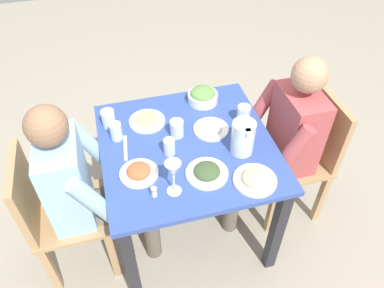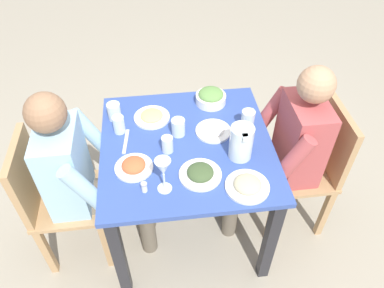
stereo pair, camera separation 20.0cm
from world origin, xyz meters
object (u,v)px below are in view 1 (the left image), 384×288
Objects in this scene: dining_table at (187,160)px; diner_far at (88,186)px; water_pitcher at (243,137)px; salt_shaker at (154,192)px; plate_dolmas at (207,172)px; plate_beans at (255,179)px; wine_glass at (173,171)px; water_glass_near_left at (169,147)px; water_glass_center at (108,119)px; water_glass_far_right at (244,115)px; water_glass_near_right at (116,131)px; plate_rice_curry at (139,172)px; plate_yoghurt at (211,128)px; diner_near at (279,140)px; plate_fries at (147,120)px; chair_near at (305,152)px; water_glass_by_pitcher at (177,128)px; chair_far at (54,211)px; salad_bowl at (203,96)px.

diner_far reaches higher than dining_table.
water_pitcher reaches higher than salt_shaker.
salt_shaker is at bearing 102.58° from plate_dolmas.
wine_glass reaches higher than plate_beans.
water_glass_center is (0.30, 0.28, 0.00)m from water_glass_near_left.
wine_glass is (-0.55, -0.25, 0.09)m from water_glass_center.
water_glass_near_right is (0.05, 0.71, -0.00)m from water_glass_far_right.
plate_rice_curry is (-0.03, 0.55, -0.08)m from water_pitcher.
plate_beans reaches higher than plate_yoghurt.
plate_yoghurt is 0.92× the size of plate_beans.
dining_table is 0.78× the size of diner_near.
dining_table is 4.83× the size of water_pitcher.
diner_far is at bearing 74.01° from plate_dolmas.
water_glass_center is (0.49, 0.43, 0.03)m from plate_dolmas.
water_pitcher reaches higher than plate_fries.
water_glass_center is at bearing 15.14° from salt_shaker.
wine_glass reaches higher than plate_dolmas.
dining_table is 8.32× the size of water_glass_far_right.
dining_table is 4.29× the size of plate_beans.
plate_dolmas is at bearing 107.57° from chair_near.
water_glass_near_left is (0.11, -0.18, 0.03)m from plate_rice_curry.
plate_fries is at bearing 42.90° from water_glass_by_pitcher.
chair_near is 0.51m from water_glass_far_right.
plate_fries is 2.23× the size of water_glass_near_left.
water_glass_near_left is at bearing -165.47° from plate_fries.
water_pitcher is 0.24m from plate_yoghurt.
water_glass_far_right is (0.16, -1.10, 0.30)m from chair_far.
water_glass_far_right is (0.43, -0.10, 0.04)m from plate_beans.
chair_near is 4.17× the size of plate_dolmas.
chair_near is 8.94× the size of water_glass_by_pitcher.
water_glass_near_left is 0.91× the size of water_glass_center.
chair_far is 0.85m from plate_dolmas.
wine_glass reaches higher than plate_rice_curry.
diner_near is at bearing -66.05° from plate_dolmas.
water_glass_by_pitcher is at bearing 13.66° from plate_dolmas.
diner_near is 21.81× the size of salt_shaker.
plate_dolmas is at bearing -105.99° from diner_far.
water_glass_far_right is at bearing -94.01° from water_glass_near_right.
water_glass_center is (0.18, 0.35, 0.00)m from water_glass_by_pitcher.
wine_glass is (-0.23, -0.61, 0.39)m from chair_far.
plate_beans is 0.46m from water_glass_near_left.
chair_near is 8.00× the size of water_glass_far_right.
salt_shaker is (-0.53, 0.06, 0.01)m from plate_fries.
diner_far reaches higher than salad_bowl.
wine_glass is 0.15m from salt_shaker.
salad_bowl is 0.88× the size of plate_fries.
water_glass_near_left is at bearing 37.03° from plate_dolmas.
plate_dolmas is 1.08× the size of wine_glass.
plate_fries is (0.24, 0.72, 0.12)m from diner_near.
plate_beans reaches higher than plate_fries.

